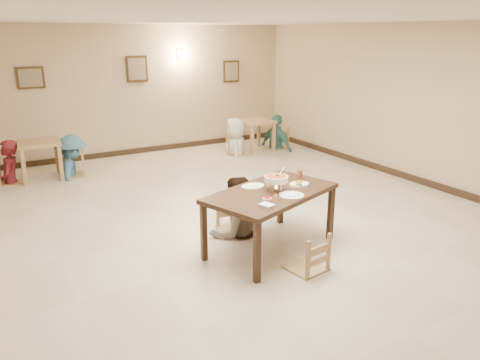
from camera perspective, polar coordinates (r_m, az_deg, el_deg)
floor at (r=7.31m, az=-0.01°, el=-4.96°), size 10.00×10.00×0.00m
ceiling at (r=6.76m, az=-0.02°, el=19.25°), size 10.00×10.00×0.00m
wall_back at (r=11.44m, az=-12.84°, el=10.55°), size 10.00×0.00×10.00m
wall_right at (r=9.51m, az=21.61°, el=8.45°), size 0.00×10.00×10.00m
baseboard_back at (r=11.66m, az=-12.32°, el=3.51°), size 8.00×0.06×0.12m
baseboard_right at (r=9.78m, az=20.57°, el=0.11°), size 0.06×10.00×0.12m
picture_a at (r=10.91m, az=-24.18°, el=11.29°), size 0.55×0.04×0.45m
picture_b at (r=11.39m, az=-12.45°, el=13.08°), size 0.50×0.04×0.60m
picture_c at (r=12.39m, az=-1.07°, el=13.09°), size 0.45×0.04×0.55m
wall_sconce at (r=11.76m, az=-7.28°, el=14.93°), size 0.16×0.05×0.22m
main_table at (r=6.14m, az=3.80°, el=-2.05°), size 1.98×1.51×0.82m
chair_far at (r=6.77m, az=-0.70°, el=-2.49°), size 0.45×0.45×0.96m
chair_near at (r=5.75m, az=8.19°, el=-6.60°), size 0.43×0.43×0.93m
main_diner at (r=6.58m, az=-0.58°, el=0.37°), size 0.84×0.66×1.71m
curry_warmer at (r=6.07m, az=4.46°, el=0.14°), size 0.35×0.31×0.28m
rice_plate_far at (r=6.23m, az=1.59°, el=-0.75°), size 0.32×0.32×0.07m
rice_plate_near at (r=5.92m, az=6.31°, el=-1.87°), size 0.31×0.31×0.07m
fried_plate at (r=6.36m, az=7.24°, el=-0.46°), size 0.28×0.28×0.06m
chili_dish at (r=5.79m, az=3.33°, el=-2.29°), size 0.11×0.11×0.02m
napkin_cutlery at (r=5.56m, az=3.29°, el=-3.08°), size 0.19×0.26×0.03m
drink_glass at (r=6.68m, az=7.32°, el=0.83°), size 0.07×0.07×0.15m
bg_table_left at (r=10.00m, az=-23.27°, el=3.61°), size 0.82×0.82×0.78m
bg_table_right at (r=11.54m, az=1.92°, el=6.60°), size 0.79×0.79×0.76m
bg_chair_ll at (r=10.01m, az=-26.41°, el=1.99°), size 0.41×0.41×0.87m
bg_chair_lr at (r=10.05m, az=-19.82°, el=3.04°), size 0.44×0.44×0.94m
bg_chair_rl at (r=11.26m, az=-0.54°, el=5.47°), size 0.43×0.43×0.91m
bg_chair_rr at (r=11.81m, az=4.52°, el=6.25°), size 0.48×0.48×1.02m
bg_diner_a at (r=9.92m, az=-26.74°, el=4.34°), size 0.55×0.70×1.71m
bg_diner_b at (r=9.97m, az=-20.05°, el=5.15°), size 0.89×1.22×1.69m
bg_diner_c at (r=11.18m, az=-0.55°, el=7.54°), size 0.88×1.00×1.73m
bg_diner_d at (r=11.74m, az=4.56°, el=7.98°), size 0.61×1.08×1.74m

